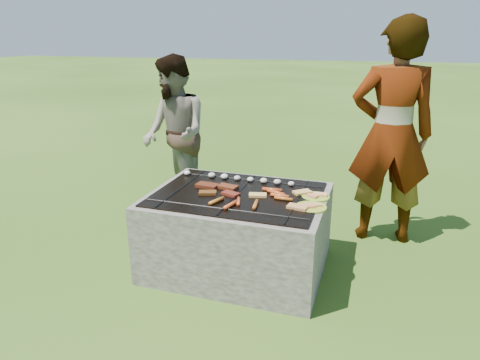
{
  "coord_description": "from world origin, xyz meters",
  "views": [
    {
      "loc": [
        0.94,
        -2.83,
        1.72
      ],
      "look_at": [
        0.0,
        0.05,
        0.7
      ],
      "focal_mm": 32.0,
      "sensor_mm": 36.0,
      "label": 1
    }
  ],
  "objects_px": {
    "cook": "(391,135)",
    "fire_pit": "(238,233)",
    "plate_far": "(316,196)",
    "bystander": "(175,134)",
    "plate_near": "(311,207)"
  },
  "relations": [
    {
      "from": "plate_near",
      "to": "bystander",
      "type": "distance_m",
      "value": 1.9
    },
    {
      "from": "cook",
      "to": "fire_pit",
      "type": "bearing_deg",
      "value": 31.63
    },
    {
      "from": "plate_near",
      "to": "bystander",
      "type": "bearing_deg",
      "value": 145.32
    },
    {
      "from": "fire_pit",
      "to": "plate_far",
      "type": "distance_m",
      "value": 0.66
    },
    {
      "from": "plate_near",
      "to": "cook",
      "type": "distance_m",
      "value": 1.15
    },
    {
      "from": "plate_far",
      "to": "cook",
      "type": "bearing_deg",
      "value": 57.33
    },
    {
      "from": "fire_pit",
      "to": "plate_near",
      "type": "height_order",
      "value": "plate_near"
    },
    {
      "from": "fire_pit",
      "to": "plate_near",
      "type": "distance_m",
      "value": 0.66
    },
    {
      "from": "cook",
      "to": "bystander",
      "type": "bearing_deg",
      "value": -10.95
    },
    {
      "from": "plate_far",
      "to": "bystander",
      "type": "xyz_separation_m",
      "value": [
        -1.56,
        0.86,
        0.17
      ]
    },
    {
      "from": "plate_far",
      "to": "cook",
      "type": "xyz_separation_m",
      "value": [
        0.5,
        0.77,
        0.33
      ]
    },
    {
      "from": "fire_pit",
      "to": "plate_far",
      "type": "relative_size",
      "value": 5.11
    },
    {
      "from": "bystander",
      "to": "plate_near",
      "type": "bearing_deg",
      "value": 10.3
    },
    {
      "from": "plate_far",
      "to": "bystander",
      "type": "height_order",
      "value": "bystander"
    },
    {
      "from": "plate_far",
      "to": "cook",
      "type": "height_order",
      "value": "cook"
    }
  ]
}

